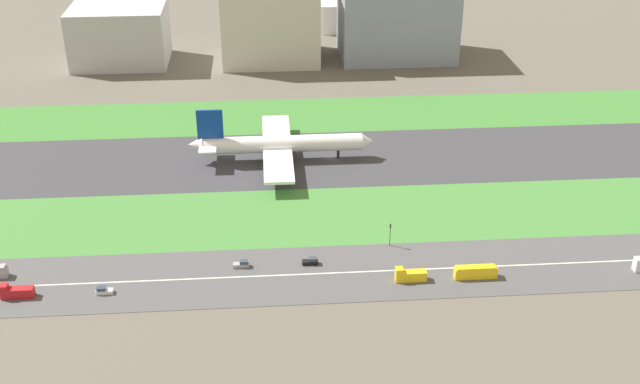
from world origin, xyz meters
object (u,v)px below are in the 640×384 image
at_px(airliner, 278,144).
at_px(traffic_light, 390,233).
at_px(fuel_tank_west, 329,17).
at_px(truck_1, 16,292).
at_px(office_tower, 397,20).
at_px(bus_1, 476,272).
at_px(terminal_building, 120,35).
at_px(car_2, 311,261).
at_px(car_0, 104,291).
at_px(truck_2, 410,275).
at_px(hangar_building, 270,16).
at_px(car_1, 242,264).

xyz_separation_m(airliner, traffic_light, (30.54, -60.01, -1.94)).
bearing_deg(fuel_tank_west, truck_1, -113.25).
bearing_deg(office_tower, fuel_tank_west, 122.71).
height_order(bus_1, terminal_building, terminal_building).
height_order(airliner, car_2, airliner).
bearing_deg(bus_1, traffic_light, -41.02).
relative_size(traffic_light, office_tower, 0.13).
height_order(airliner, truck_1, airliner).
relative_size(airliner, car_0, 14.77).
bearing_deg(office_tower, truck_1, -124.25).
relative_size(truck_2, fuel_tank_west, 0.47).
bearing_deg(traffic_light, car_0, -167.12).
relative_size(airliner, truck_2, 7.74).
height_order(car_0, terminal_building, terminal_building).
distance_m(bus_1, office_tower, 192.86).
distance_m(car_0, hangar_building, 198.89).
bearing_deg(fuel_tank_west, office_tower, -57.29).
height_order(airliner, car_0, airliner).
bearing_deg(office_tower, airliner, -117.85).
bearing_deg(terminal_building, truck_2, -61.50).
height_order(car_0, traffic_light, traffic_light).
bearing_deg(terminal_building, hangar_building, 0.00).
bearing_deg(airliner, car_2, -84.04).
xyz_separation_m(truck_2, fuel_tank_west, (-1.91, 237.00, 5.89)).
relative_size(car_2, hangar_building, 0.10).
bearing_deg(car_1, car_2, 0.00).
xyz_separation_m(car_2, office_tower, (53.13, 182.00, 16.71)).
distance_m(airliner, bus_1, 93.42).
bearing_deg(hangar_building, fuel_tank_west, 54.93).
relative_size(truck_1, hangar_building, 0.19).
height_order(truck_1, traffic_light, traffic_light).
bearing_deg(truck_1, fuel_tank_west, -113.25).
xyz_separation_m(car_2, bus_1, (44.12, -10.00, 0.90)).
height_order(hangar_building, fuel_tank_west, hangar_building).
xyz_separation_m(bus_1, terminal_building, (-122.26, 192.00, 11.55)).
distance_m(truck_2, car_0, 81.41).
height_order(car_0, office_tower, office_tower).
bearing_deg(airliner, traffic_light, -63.03).
height_order(terminal_building, hangar_building, hangar_building).
height_order(car_1, traffic_light, traffic_light).
bearing_deg(bus_1, office_tower, -92.68).
relative_size(bus_1, office_tower, 0.21).
bearing_deg(truck_2, truck_1, 0.00).
distance_m(car_1, terminal_building, 191.71).
relative_size(truck_1, terminal_building, 0.19).
height_order(truck_1, car_1, truck_1).
distance_m(car_2, fuel_tank_west, 228.39).
bearing_deg(fuel_tank_west, car_2, -96.09).
bearing_deg(truck_2, car_1, -12.44).
bearing_deg(bus_1, truck_2, 0.00).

